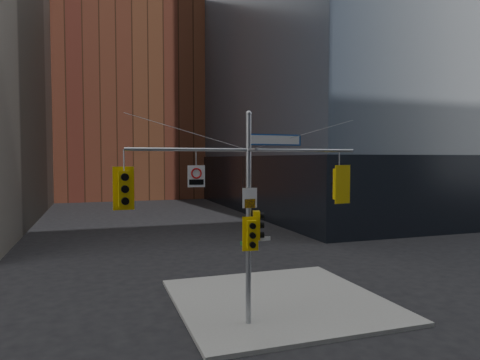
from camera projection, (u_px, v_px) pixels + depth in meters
ground at (271, 353)px, 12.58m from camera, size 160.00×160.00×0.00m
sidewalk_corner at (279, 300)px, 17.00m from camera, size 8.00×8.00×0.15m
podium_ne at (382, 181)px, 51.66m from camera, size 36.40×36.40×6.00m
brick_midrise at (127, 106)px, 66.78m from camera, size 26.00×20.00×28.00m
signal_assembly at (249, 197)px, 14.25m from camera, size 8.00×0.80×7.30m
traffic_light_west_arm at (124, 189)px, 12.96m from camera, size 0.64×0.52×1.34m
traffic_light_east_arm at (339, 184)px, 15.33m from camera, size 0.65×0.57×1.37m
traffic_light_pole_side at (258, 225)px, 14.39m from camera, size 0.42×0.36×0.97m
traffic_light_pole_front at (251, 235)px, 14.05m from camera, size 0.55×0.47×1.15m
street_sign_blade at (275, 140)px, 14.46m from camera, size 1.93×0.13×0.37m
regulatory_sign_arm at (196, 176)px, 13.62m from camera, size 0.56×0.07×0.70m
regulatory_sign_pole at (250, 198)px, 14.14m from camera, size 0.51×0.05×0.67m
street_blade_ew at (261, 239)px, 14.47m from camera, size 0.70×0.08×0.14m
street_blade_ns at (244, 245)px, 14.76m from camera, size 0.06×0.69×0.14m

